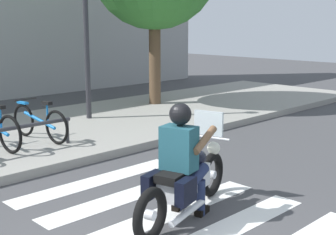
# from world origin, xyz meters

# --- Properties ---
(crosswalk_stripe_2) EXTENTS (2.80, 0.40, 0.01)m
(crosswalk_stripe_2) POSITION_xyz_m (1.45, 0.00, 0.00)
(crosswalk_stripe_2) COLOR white
(crosswalk_stripe_2) RESTS_ON ground
(crosswalk_stripe_3) EXTENTS (2.80, 0.40, 0.01)m
(crosswalk_stripe_3) POSITION_xyz_m (1.45, 0.80, 0.00)
(crosswalk_stripe_3) COLOR white
(crosswalk_stripe_3) RESTS_ON ground
(crosswalk_stripe_4) EXTENTS (2.80, 0.40, 0.01)m
(crosswalk_stripe_4) POSITION_xyz_m (1.45, 1.60, 0.00)
(crosswalk_stripe_4) COLOR white
(crosswalk_stripe_4) RESTS_ON ground
(crosswalk_stripe_5) EXTENTS (2.80, 0.40, 0.01)m
(crosswalk_stripe_5) POSITION_xyz_m (1.45, 2.40, 0.00)
(crosswalk_stripe_5) COLOR white
(crosswalk_stripe_5) RESTS_ON ground
(motorcycle) EXTENTS (2.13, 0.89, 1.20)m
(motorcycle) POSITION_xyz_m (1.46, 0.60, 0.45)
(motorcycle) COLOR black
(motorcycle) RESTS_ON ground
(rider) EXTENTS (0.72, 0.65, 1.43)m
(rider) POSITION_xyz_m (1.38, 0.58, 0.82)
(rider) COLOR #1E4C59
(rider) RESTS_ON ground
(bicycle_5) EXTENTS (0.48, 1.64, 0.76)m
(bicycle_5) POSITION_xyz_m (1.79, 4.69, 0.50)
(bicycle_5) COLOR black
(bicycle_5) RESTS_ON sidewalk
(street_lamp) EXTENTS (0.28, 0.28, 4.31)m
(street_lamp) POSITION_xyz_m (3.65, 5.77, 2.61)
(street_lamp) COLOR #2D2D33
(street_lamp) RESTS_ON ground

